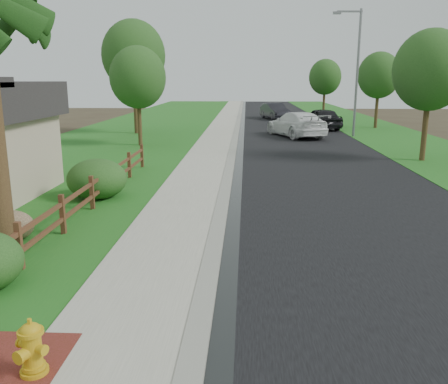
{
  "coord_description": "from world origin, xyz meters",
  "views": [
    {
      "loc": [
        1.13,
        -6.4,
        4.0
      ],
      "look_at": [
        0.58,
        5.6,
        1.12
      ],
      "focal_mm": 38.0,
      "sensor_mm": 36.0,
      "label": 1
    }
  ],
  "objects_px": {
    "dark_car_mid": "(321,118)",
    "streetlight": "(355,66)",
    "white_suv": "(296,124)",
    "ranch_fence": "(78,201)",
    "fire_hydrant": "(32,349)"
  },
  "relations": [
    {
      "from": "fire_hydrant",
      "to": "dark_car_mid",
      "type": "distance_m",
      "value": 34.53
    },
    {
      "from": "fire_hydrant",
      "to": "white_suv",
      "type": "xyz_separation_m",
      "value": [
        6.36,
        28.11,
        0.41
      ]
    },
    {
      "from": "white_suv",
      "to": "dark_car_mid",
      "type": "bearing_deg",
      "value": -136.56
    },
    {
      "from": "white_suv",
      "to": "streetlight",
      "type": "bearing_deg",
      "value": 160.79
    },
    {
      "from": "ranch_fence",
      "to": "streetlight",
      "type": "distance_m",
      "value": 24.59
    },
    {
      "from": "dark_car_mid",
      "to": "streetlight",
      "type": "xyz_separation_m",
      "value": [
        1.34,
        -5.15,
        3.97
      ]
    },
    {
      "from": "dark_car_mid",
      "to": "streetlight",
      "type": "distance_m",
      "value": 6.63
    },
    {
      "from": "ranch_fence",
      "to": "dark_car_mid",
      "type": "height_order",
      "value": "dark_car_mid"
    },
    {
      "from": "white_suv",
      "to": "dark_car_mid",
      "type": "xyz_separation_m",
      "value": [
        2.55,
        5.25,
        -0.02
      ]
    },
    {
      "from": "fire_hydrant",
      "to": "streetlight",
      "type": "bearing_deg",
      "value": 70.05
    },
    {
      "from": "dark_car_mid",
      "to": "streetlight",
      "type": "bearing_deg",
      "value": 91.32
    },
    {
      "from": "fire_hydrant",
      "to": "white_suv",
      "type": "relative_size",
      "value": 0.14
    },
    {
      "from": "fire_hydrant",
      "to": "dark_car_mid",
      "type": "bearing_deg",
      "value": 75.06
    },
    {
      "from": "white_suv",
      "to": "streetlight",
      "type": "relative_size",
      "value": 0.7
    },
    {
      "from": "white_suv",
      "to": "fire_hydrant",
      "type": "bearing_deg",
      "value": 56.59
    }
  ]
}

